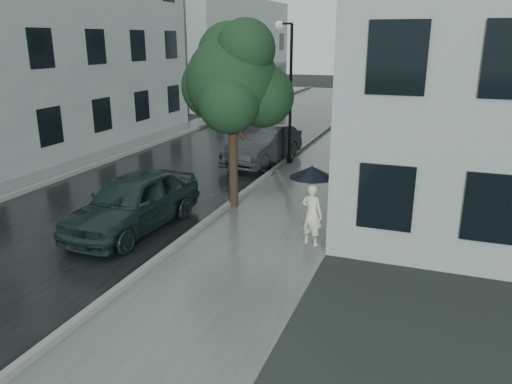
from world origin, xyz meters
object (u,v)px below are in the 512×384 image
at_px(pedestrian, 312,214).
at_px(car_far, 263,145).
at_px(lamp_post, 287,84).
at_px(car_near, 133,202).
at_px(street_tree, 233,80).

bearing_deg(pedestrian, car_far, -42.76).
distance_m(lamp_post, car_near, 9.20).
height_order(street_tree, lamp_post, lamp_post).
xyz_separation_m(car_near, car_far, (0.80, 8.25, -0.02)).
bearing_deg(lamp_post, pedestrian, -58.82).
height_order(pedestrian, street_tree, street_tree).
relative_size(pedestrian, car_far, 0.35).
relative_size(street_tree, car_near, 1.22).
distance_m(pedestrian, lamp_post, 9.01).
bearing_deg(car_near, car_far, 87.97).
xyz_separation_m(street_tree, car_near, (-1.80, -2.77, -3.05)).
bearing_deg(street_tree, car_near, -122.98).
bearing_deg(car_near, pedestrian, 10.77).
xyz_separation_m(lamp_post, car_far, (-0.86, -0.47, -2.43)).
bearing_deg(street_tree, pedestrian, -36.22).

